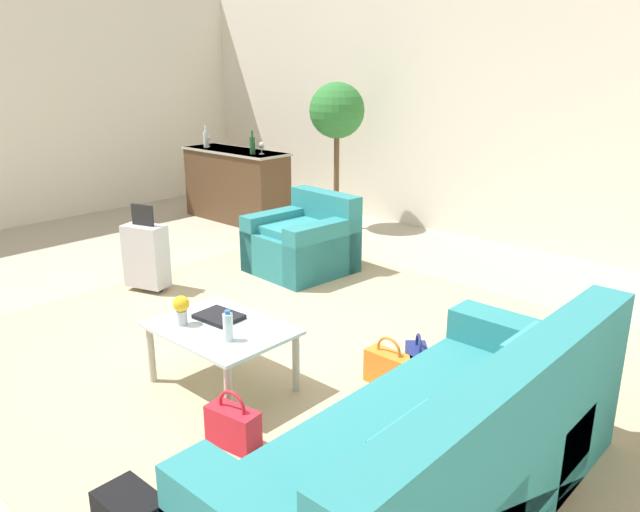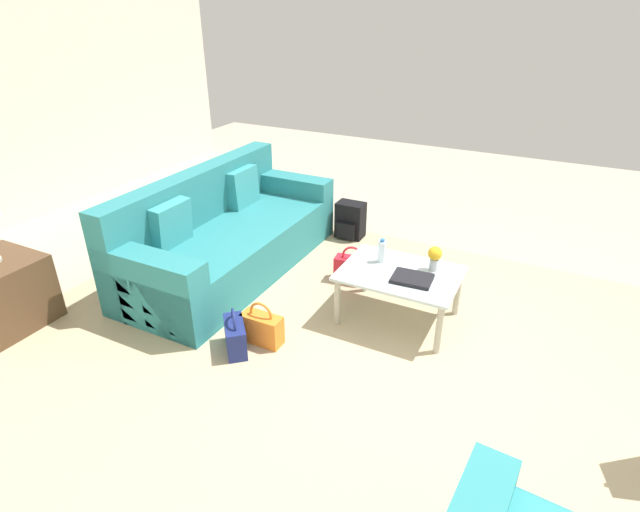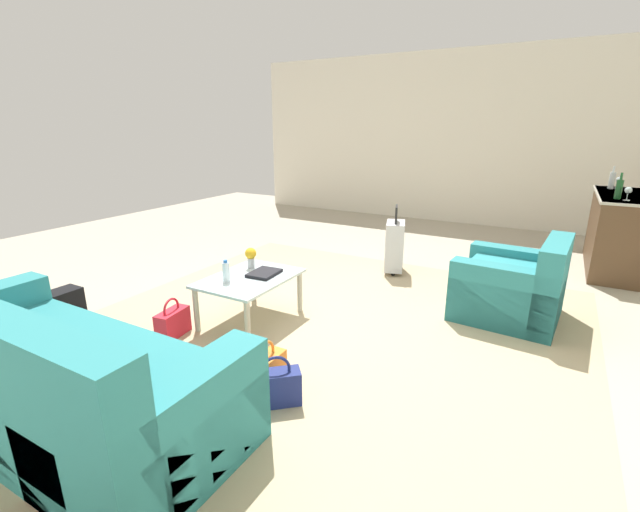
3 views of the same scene
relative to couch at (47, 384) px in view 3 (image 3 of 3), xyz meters
The scene contains 19 objects.
ground_plane 2.31m from the couch, 164.77° to the left, with size 12.00×12.00×0.00m, color #A89E89.
wall_left 7.39m from the couch, behind, with size 0.12×8.00×3.10m, color silver.
area_rug 1.82m from the couch, 153.49° to the left, with size 5.20×4.40×0.01m, color tan.
couch is the anchor object (origin of this frame).
armchair 3.84m from the couch, 143.83° to the left, with size 0.96×0.98×0.81m.
coffee_table 1.81m from the couch, behind, with size 0.92×0.68×0.44m.
water_bottle 1.62m from the couch, behind, with size 0.06×0.06×0.20m.
coffee_table_book 1.94m from the couch, behind, with size 0.30×0.23×0.03m, color black.
flower_vase 2.04m from the couch, behind, with size 0.11×0.11×0.21m.
bar_console 6.20m from the couch, 148.90° to the left, with size 1.64×0.58×0.97m.
wine_glass_leftmost 6.72m from the couch, 151.53° to the left, with size 0.08×0.08×0.15m.
wine_glass_left_of_centre 5.76m from the couch, 146.21° to the left, with size 0.08×0.08×0.15m.
wine_bottle_clear 6.61m from the couch, 151.88° to the left, with size 0.07×0.07×0.30m.
wine_bottle_green 5.78m from the couch, 147.33° to the left, with size 0.07×0.07×0.30m.
suitcase_silver 3.89m from the couch, 168.12° to the left, with size 0.45×0.33×0.85m.
handbag_orange 1.33m from the couch, 138.56° to the left, with size 0.32×0.14×0.36m.
handbag_red 1.27m from the couch, 165.95° to the right, with size 0.34×0.18×0.36m.
handbag_navy 1.37m from the couch, 129.59° to the left, with size 0.32×0.33×0.36m.
backpack_black 1.44m from the couch, 124.06° to the right, with size 0.30×0.25×0.40m.
Camera 3 is at (3.34, 1.89, 1.78)m, focal length 24.00 mm.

